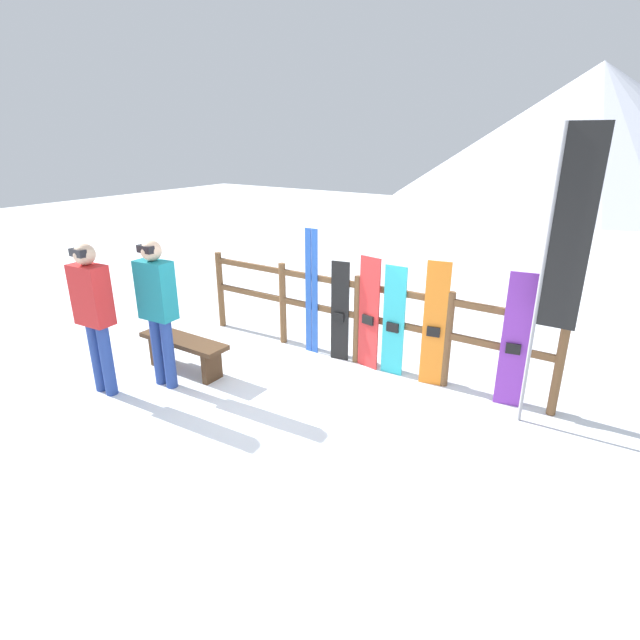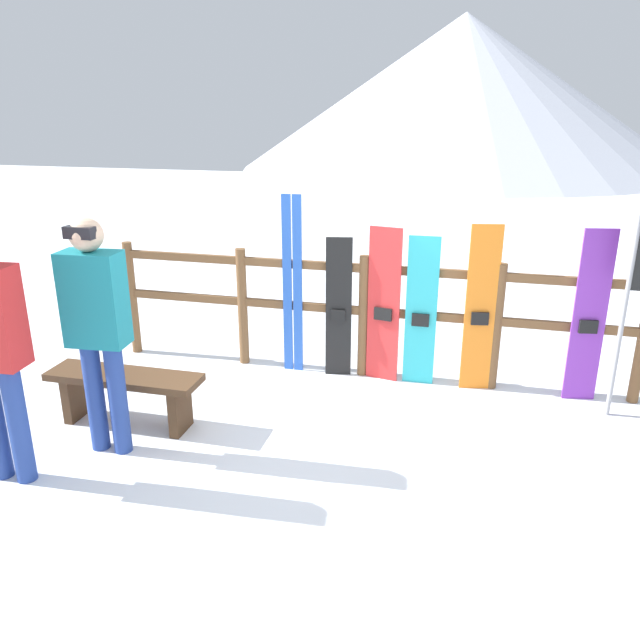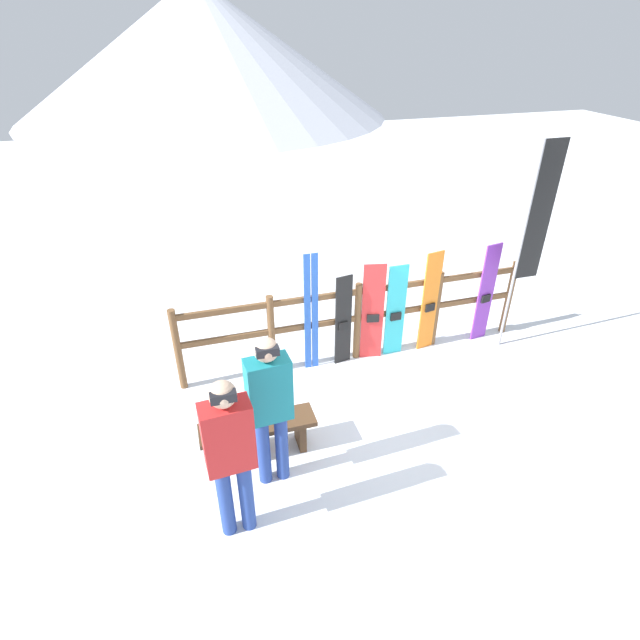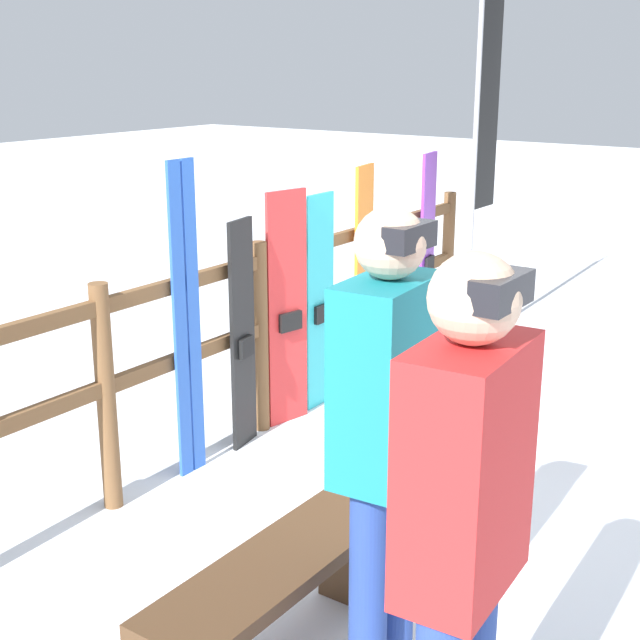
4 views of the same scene
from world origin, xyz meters
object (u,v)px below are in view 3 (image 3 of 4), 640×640
(person_teal, at_px, (270,402))
(snowboard_orange, at_px, (430,302))
(bench, at_px, (258,431))
(snowboard_red, at_px, (373,313))
(ski_pair_blue, at_px, (311,314))
(snowboard_black_stripe, at_px, (343,321))
(rental_flag, at_px, (532,228))
(person_red, at_px, (230,450))
(snowboard_purple, at_px, (486,293))
(snowboard_cyan, at_px, (395,311))

(person_teal, bearing_deg, snowboard_orange, 33.85)
(bench, height_order, snowboard_red, snowboard_red)
(ski_pair_blue, xyz_separation_m, snowboard_red, (0.91, -0.00, -0.14))
(bench, bearing_deg, snowboard_black_stripe, 43.85)
(snowboard_red, bearing_deg, rental_flag, -7.15)
(snowboard_black_stripe, relative_size, snowboard_orange, 0.88)
(person_red, xyz_separation_m, rental_flag, (4.49, 2.10, 0.82))
(bench, xyz_separation_m, person_teal, (0.09, -0.40, 0.73))
(ski_pair_blue, bearing_deg, rental_flag, -5.12)
(ski_pair_blue, bearing_deg, snowboard_red, -0.21)
(snowboard_black_stripe, bearing_deg, snowboard_red, 0.01)
(person_red, bearing_deg, ski_pair_blue, 59.18)
(person_red, height_order, ski_pair_blue, person_red)
(ski_pair_blue, height_order, snowboard_orange, ski_pair_blue)
(person_red, bearing_deg, snowboard_purple, 29.72)
(person_red, height_order, person_teal, person_teal)
(person_teal, xyz_separation_m, snowboard_orange, (2.75, 1.84, -0.29))
(snowboard_purple, bearing_deg, snowboard_orange, -180.00)
(snowboard_black_stripe, bearing_deg, rental_flag, -5.95)
(ski_pair_blue, distance_m, snowboard_orange, 1.81)
(bench, bearing_deg, rental_flag, 15.93)
(ski_pair_blue, relative_size, snowboard_black_stripe, 1.28)
(snowboard_black_stripe, distance_m, snowboard_cyan, 0.80)
(ski_pair_blue, distance_m, rental_flag, 3.24)
(person_teal, relative_size, snowboard_purple, 1.15)
(snowboard_red, bearing_deg, snowboard_cyan, -0.01)
(bench, height_order, ski_pair_blue, ski_pair_blue)
(snowboard_orange, bearing_deg, ski_pair_blue, 179.89)
(bench, height_order, snowboard_black_stripe, snowboard_black_stripe)
(person_red, distance_m, rental_flag, 5.02)
(snowboard_black_stripe, relative_size, rental_flag, 0.46)
(person_teal, bearing_deg, person_red, -131.68)
(snowboard_orange, bearing_deg, rental_flag, -12.09)
(snowboard_black_stripe, bearing_deg, snowboard_purple, 0.00)
(rental_flag, bearing_deg, snowboard_orange, 167.91)
(bench, bearing_deg, snowboard_purple, 20.95)
(person_red, bearing_deg, person_teal, 48.32)
(person_teal, height_order, snowboard_purple, person_teal)
(bench, relative_size, snowboard_purple, 0.82)
(rental_flag, bearing_deg, snowboard_red, 172.85)
(person_teal, height_order, ski_pair_blue, person_teal)
(person_red, bearing_deg, snowboard_black_stripe, 51.55)
(snowboard_cyan, distance_m, rental_flag, 2.17)
(snowboard_cyan, xyz_separation_m, snowboard_orange, (0.54, 0.00, 0.07))
(snowboard_red, height_order, snowboard_cyan, snowboard_red)
(person_teal, distance_m, rental_flag, 4.39)
(bench, distance_m, person_teal, 0.84)
(snowboard_cyan, relative_size, snowboard_orange, 0.92)
(rental_flag, bearing_deg, person_teal, -158.62)
(snowboard_orange, height_order, snowboard_purple, snowboard_purple)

